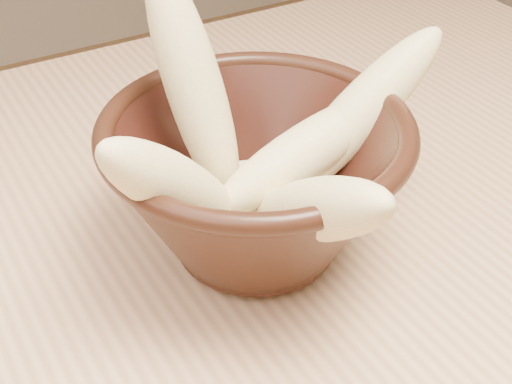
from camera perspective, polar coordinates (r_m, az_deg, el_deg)
table at (r=0.63m, az=-4.23°, el=-10.13°), size 1.20×0.80×0.75m
bowl at (r=0.53m, az=0.00°, el=0.93°), size 0.23×0.23×0.12m
milk_puddle at (r=0.55m, az=0.00°, el=-1.68°), size 0.13×0.13×0.02m
banana_upright at (r=0.52m, az=-4.97°, el=8.40°), size 0.07×0.12×0.19m
banana_left at (r=0.47m, az=-6.48°, el=0.36°), size 0.15×0.09×0.15m
banana_right at (r=0.56m, az=8.09°, el=6.05°), size 0.17×0.04×0.14m
banana_across at (r=0.54m, az=4.17°, el=3.33°), size 0.18×0.06×0.08m
banana_front at (r=0.46m, az=4.82°, el=-1.41°), size 0.05×0.16×0.14m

